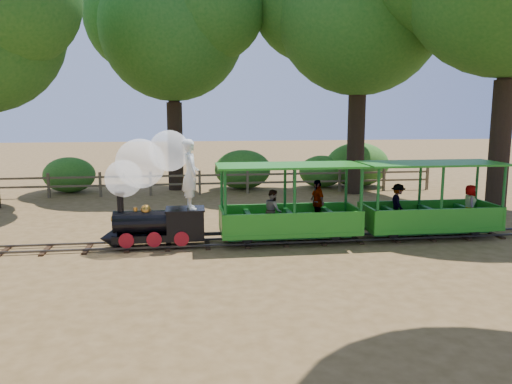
{
  "coord_description": "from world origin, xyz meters",
  "views": [
    {
      "loc": [
        -1.44,
        -12.6,
        3.45
      ],
      "look_at": [
        0.34,
        0.5,
        1.29
      ],
      "focal_mm": 35.0,
      "sensor_mm": 36.0,
      "label": 1
    }
  ],
  "objects": [
    {
      "name": "ground",
      "position": [
        0.0,
        0.0,
        0.0
      ],
      "size": [
        90.0,
        90.0,
        0.0
      ],
      "primitive_type": "plane",
      "color": "olive",
      "rests_on": "ground"
    },
    {
      "name": "track",
      "position": [
        0.0,
        0.0,
        0.07
      ],
      "size": [
        22.0,
        1.0,
        0.1
      ],
      "color": "#3F3D3A",
      "rests_on": "ground"
    },
    {
      "name": "locomotive",
      "position": [
        -2.38,
        0.06,
        1.71
      ],
      "size": [
        2.64,
        1.24,
        3.03
      ],
      "color": "black",
      "rests_on": "ground"
    },
    {
      "name": "carriage_front",
      "position": [
        1.21,
        0.03,
        0.8
      ],
      "size": [
        3.8,
        1.55,
        1.97
      ],
      "color": "#23841C",
      "rests_on": "track"
    },
    {
      "name": "carriage_rear",
      "position": [
        5.05,
        0.04,
        0.79
      ],
      "size": [
        3.8,
        1.55,
        1.97
      ],
      "color": "#23841C",
      "rests_on": "track"
    },
    {
      "name": "oak_nc",
      "position": [
        -2.03,
        9.58,
        7.2
      ],
      "size": [
        7.63,
        6.72,
        9.95
      ],
      "color": "#2D2116",
      "rests_on": "ground"
    },
    {
      "name": "oak_ne",
      "position": [
        5.47,
        7.59,
        7.8
      ],
      "size": [
        8.51,
        7.49,
        10.86
      ],
      "color": "#2D2116",
      "rests_on": "ground"
    },
    {
      "name": "fence",
      "position": [
        0.0,
        8.0,
        0.58
      ],
      "size": [
        18.1,
        0.1,
        1.0
      ],
      "color": "brown",
      "rests_on": "ground"
    },
    {
      "name": "shrub_west",
      "position": [
        -6.48,
        9.3,
        0.75
      ],
      "size": [
        2.17,
        1.67,
        1.5
      ],
      "primitive_type": "ellipsoid",
      "color": "#2D6B1E",
      "rests_on": "ground"
    },
    {
      "name": "shrub_mid_w",
      "position": [
        0.95,
        9.3,
        0.87
      ],
      "size": [
        2.51,
        1.93,
        1.74
      ],
      "primitive_type": "ellipsoid",
      "color": "#2D6B1E",
      "rests_on": "ground"
    },
    {
      "name": "shrub_mid_e",
      "position": [
        4.56,
        9.3,
        0.72
      ],
      "size": [
        2.09,
        1.6,
        1.44
      ],
      "primitive_type": "ellipsoid",
      "color": "#2D6B1E",
      "rests_on": "ground"
    },
    {
      "name": "shrub_east",
      "position": [
        6.23,
        9.3,
        1.01
      ],
      "size": [
        2.91,
        2.24,
        2.02
      ],
      "primitive_type": "ellipsoid",
      "color": "#2D6B1E",
      "rests_on": "ground"
    }
  ]
}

